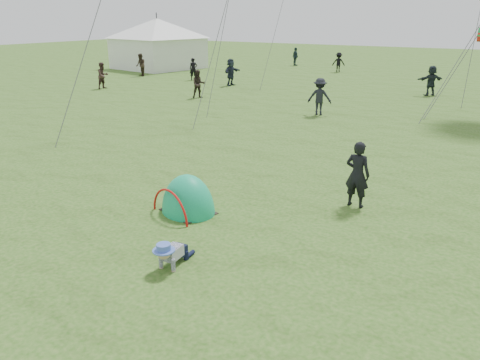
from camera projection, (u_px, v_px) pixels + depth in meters
The scene contains 14 objects.
ground at pixel (185, 297), 7.96m from camera, with size 140.00×140.00×0.00m, color #225411.
crawling_toddler at pixel (171, 253), 8.84m from camera, with size 0.53×0.76×0.58m, color black, non-canonical shape.
popup_tent at pixel (188, 212), 11.42m from camera, with size 1.45×1.20×1.88m, color #128D68.
standing_adult at pixel (357, 174), 11.49m from camera, with size 0.61×0.40×1.67m, color black.
event_marquee at pixel (158, 42), 41.55m from camera, with size 6.69×6.69×4.60m, color white, non-canonical shape.
crowd_person_1 at pixel (141, 65), 36.50m from camera, with size 0.84×0.66×1.73m, color #32251D.
crowd_person_3 at pixel (320, 97), 22.22m from camera, with size 1.13×0.65×1.75m, color black.
crowd_person_5 at pixel (431, 81), 27.71m from camera, with size 1.62×0.52×1.75m, color #1F272E.
crowd_person_7 at pixel (103, 76), 30.28m from camera, with size 0.81×0.63×1.67m, color #402B28.
crowd_person_9 at pixel (339, 62), 39.22m from camera, with size 1.04×0.60×1.61m, color black.
crowd_person_11 at pixel (231, 72), 31.67m from camera, with size 1.66×0.53×1.79m, color #202737.
crowd_person_12 at pixel (193, 69), 34.38m from camera, with size 0.58×0.38×1.58m, color black.
crowd_person_13 at pixel (199, 84), 26.87m from camera, with size 0.77×0.60×1.59m, color black.
crowd_person_14 at pixel (295, 57), 44.28m from camera, with size 0.98×0.41×1.67m, color #20313A.
Camera 1 is at (4.38, -5.33, 4.53)m, focal length 35.00 mm.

